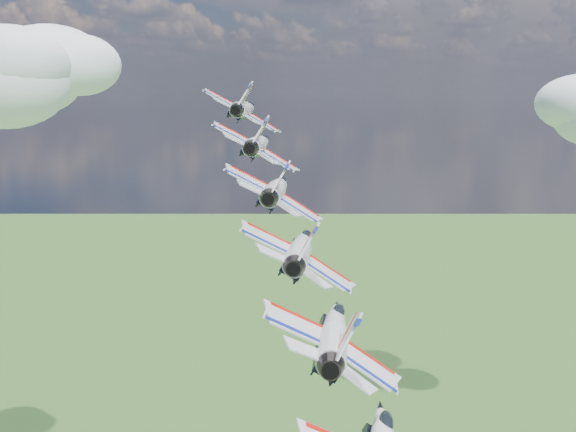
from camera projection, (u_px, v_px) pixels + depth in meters
The scene contains 6 objects.
cloud_left at pixel (10, 70), 196.56m from camera, with size 49.75×39.09×19.54m, color white.
jet_0 at pixel (245, 109), 93.76m from camera, with size 10.48×15.52×4.64m, color white, non-canonical shape.
jet_1 at pixel (259, 144), 83.40m from camera, with size 10.48×15.52×4.64m, color white, non-canonical shape.
jet_2 at pixel (277, 188), 73.04m from camera, with size 10.48×15.52×4.64m, color white, non-canonical shape.
jet_3 at pixel (301, 248), 62.67m from camera, with size 10.48×15.52×4.64m, color white, non-canonical shape.
jet_4 at pixel (334, 331), 52.31m from camera, with size 10.48×15.52×4.64m, color white, non-canonical shape.
Camera 1 is at (22.60, -73.33, 166.87)m, focal length 45.00 mm.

